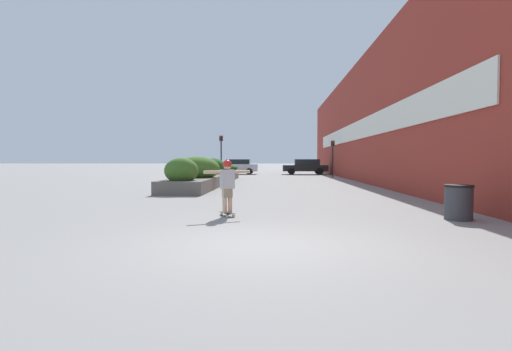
% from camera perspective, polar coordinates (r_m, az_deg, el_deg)
% --- Properties ---
extents(ground_plane, '(300.00, 300.00, 0.00)m').
position_cam_1_polar(ground_plane, '(6.86, 0.58, -9.92)').
color(ground_plane, gray).
extents(building_wall_right, '(0.67, 49.65, 8.02)m').
position_cam_1_polar(building_wall_right, '(28.64, 14.50, 7.30)').
color(building_wall_right, maroon).
rests_on(building_wall_right, ground_plane).
extents(planter_box, '(2.21, 15.97, 1.61)m').
position_cam_1_polar(planter_box, '(23.93, -6.69, 0.22)').
color(planter_box, '#605B54').
rests_on(planter_box, ground_plane).
extents(skateboard, '(0.46, 0.60, 0.10)m').
position_cam_1_polar(skateboard, '(10.26, -4.11, -5.47)').
color(skateboard, black).
rests_on(skateboard, ground_plane).
extents(skateboarder, '(1.13, 0.69, 1.35)m').
position_cam_1_polar(skateboarder, '(10.19, -4.12, -0.75)').
color(skateboarder, tan).
rests_on(skateboarder, skateboard).
extents(trash_bin, '(0.67, 0.67, 0.85)m').
position_cam_1_polar(trash_bin, '(10.77, 26.96, -3.43)').
color(trash_bin, '#38383D').
rests_on(trash_bin, ground_plane).
extents(car_leftmost, '(4.39, 1.93, 1.51)m').
position_cam_1_polar(car_leftmost, '(39.67, 7.10, 1.29)').
color(car_leftmost, black).
rests_on(car_leftmost, ground_plane).
extents(car_center_left, '(4.14, 2.00, 1.50)m').
position_cam_1_polar(car_center_left, '(40.08, -2.69, 1.31)').
color(car_center_left, '#BCBCC1').
rests_on(car_center_left, ground_plane).
extents(car_center_right, '(4.31, 1.85, 1.41)m').
position_cam_1_polar(car_center_right, '(41.34, 19.82, 1.16)').
color(car_center_right, '#BCBCC1').
rests_on(car_center_right, ground_plane).
extents(traffic_light_left, '(0.28, 0.30, 3.48)m').
position_cam_1_polar(traffic_light_left, '(33.73, -5.01, 3.82)').
color(traffic_light_left, black).
rests_on(traffic_light_left, ground_plane).
extents(traffic_light_right, '(0.28, 0.30, 3.07)m').
position_cam_1_polar(traffic_light_right, '(34.23, 10.90, 3.34)').
color(traffic_light_right, black).
rests_on(traffic_light_right, ground_plane).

